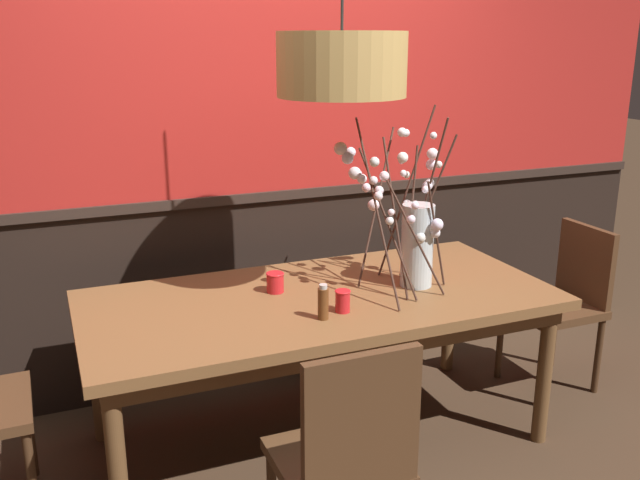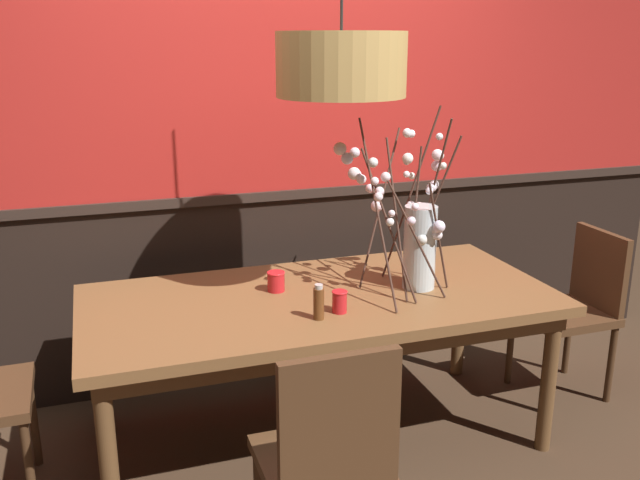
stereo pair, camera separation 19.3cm
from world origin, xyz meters
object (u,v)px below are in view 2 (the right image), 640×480
Objects in this scene: chair_far_side_right at (327,271)px; pendant_lamp at (341,65)px; dining_table at (320,311)px; condiment_bottle at (319,303)px; vase_with_blossoms at (415,234)px; chair_head_east_end at (576,304)px; candle_holder_nearer_center at (276,281)px; candle_holder_nearer_edge at (340,301)px; chair_near_side_left at (327,457)px.

pendant_lamp is at bearing -105.84° from chair_far_side_right.
condiment_bottle reaches higher than dining_table.
vase_with_blossoms is at bearing 22.81° from condiment_bottle.
pendant_lamp reaches higher than dining_table.
candle_holder_nearer_center is (-1.61, 0.08, 0.28)m from chair_head_east_end.
dining_table is 22.01× the size of candle_holder_nearer_edge.
pendant_lamp is at bearing -42.35° from dining_table.
candle_holder_nearer_edge is at bearing 66.86° from chair_near_side_left.
dining_table is 0.24m from candle_holder_nearer_center.
candle_holder_nearer_center is 0.38m from condiment_bottle.
chair_far_side_right reaches higher than candle_holder_nearer_edge.
pendant_lamp is (0.06, 0.16, 0.96)m from candle_holder_nearer_edge.
chair_far_side_right is at bearing 71.00° from chair_near_side_left.
chair_head_east_end is at bearing 10.73° from condiment_bottle.
vase_with_blossoms is 0.67m from candle_holder_nearer_center.
chair_near_side_left is 0.71m from condiment_bottle.
dining_table is 0.56m from vase_with_blossoms.
dining_table is at bearing 72.94° from chair_near_side_left.
chair_near_side_left reaches higher than chair_head_east_end.
chair_near_side_left is 6.24× the size of condiment_bottle.
candle_holder_nearer_center is (-0.17, 0.11, 0.13)m from dining_table.
vase_with_blossoms is (0.72, 0.85, 0.47)m from chair_near_side_left.
chair_far_side_right is at bearing 141.99° from chair_head_east_end.
chair_head_east_end is (1.71, 0.92, -0.02)m from chair_near_side_left.
condiment_bottle is at bearing -77.80° from candle_holder_nearer_center.
pendant_lamp is at bearing 50.56° from condiment_bottle.
condiment_bottle is at bearing 74.03° from chair_near_side_left.
vase_with_blossoms is at bearing -13.48° from candle_holder_nearer_center.
candle_holder_nearer_center is (-0.51, -0.77, 0.26)m from chair_far_side_right.
chair_head_east_end is at bearing 28.23° from chair_near_side_left.
chair_far_side_right is 0.96m from candle_holder_nearer_center.
vase_with_blossoms is (-0.99, -0.06, 0.49)m from chair_head_east_end.
vase_with_blossoms reaches higher than chair_head_east_end.
chair_head_east_end is (1.44, 0.03, -0.16)m from dining_table.
candle_holder_nearer_edge is at bearing -86.46° from dining_table.
vase_with_blossoms reaches higher than dining_table.
chair_far_side_right is at bearing 69.11° from dining_table.
candle_holder_nearer_edge is 0.12m from condiment_bottle.
chair_head_east_end is 1.85m from pendant_lamp.
dining_table is 22.91× the size of candle_holder_nearer_center.
pendant_lamp reaches higher than vase_with_blossoms.
candle_holder_nearer_center is at bearing 84.36° from chair_near_side_left.
chair_head_east_end is (1.10, -0.86, -0.03)m from chair_far_side_right.
candle_holder_nearer_edge is at bearing -156.79° from vase_with_blossoms.
chair_far_side_right is 0.97× the size of pendant_lamp.
chair_near_side_left is 1.52m from pendant_lamp.
candle_holder_nearer_center is 1.01m from pendant_lamp.
dining_table is 0.31m from condiment_bottle.
chair_near_side_left is at bearing -95.64° from candle_holder_nearer_center.
chair_far_side_right is 1.18m from candle_holder_nearer_edge.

